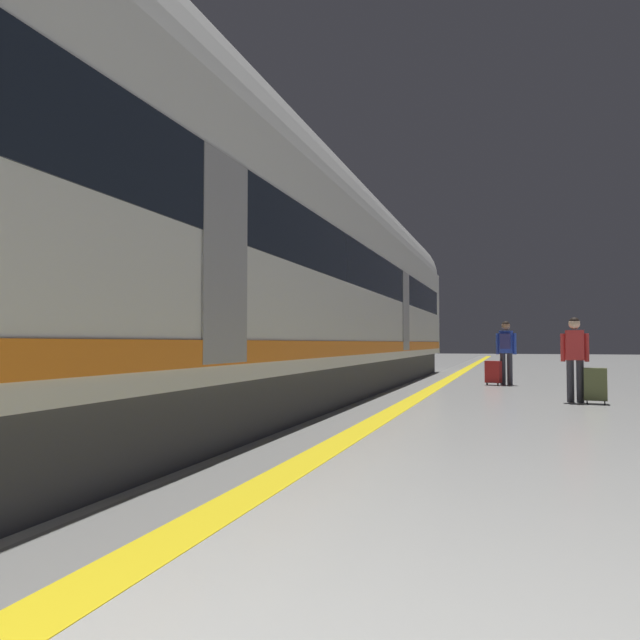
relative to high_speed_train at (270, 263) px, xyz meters
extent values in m
cube|color=yellow|center=(2.24, -0.33, -2.50)|extent=(0.36, 80.00, 0.01)
cube|color=slate|center=(1.85, -0.33, -2.50)|extent=(0.75, 80.00, 0.01)
cube|color=#38383D|center=(0.00, -0.50, -2.15)|extent=(2.67, 25.71, 0.70)
cube|color=silver|center=(0.00, -0.50, -0.35)|extent=(2.90, 26.78, 2.90)
cylinder|color=silver|center=(0.00, -0.50, 1.05)|extent=(2.84, 26.25, 2.84)
cube|color=black|center=(0.00, -0.50, 0.00)|extent=(2.93, 25.17, 0.80)
cube|color=orange|center=(0.00, -0.50, -1.50)|extent=(2.94, 26.25, 0.24)
cone|color=silver|center=(0.00, 14.19, -0.60)|extent=(2.76, 2.60, 2.75)
cube|color=gray|center=(1.46, -4.51, -0.60)|extent=(0.02, 0.90, 2.00)
cube|color=gray|center=(1.46, 5.53, -0.60)|extent=(0.02, 0.90, 2.00)
cylinder|color=#383842|center=(5.07, 2.19, -2.12)|extent=(0.13, 0.13, 0.77)
cylinder|color=#383842|center=(5.23, 2.18, -2.12)|extent=(0.13, 0.13, 0.77)
cube|color=red|center=(5.15, 2.18, -1.45)|extent=(0.32, 0.19, 0.55)
cylinder|color=red|center=(4.95, 2.20, -1.50)|extent=(0.08, 0.08, 0.52)
cylinder|color=red|center=(5.35, 2.19, -1.50)|extent=(0.08, 0.08, 0.52)
sphere|color=beige|center=(5.15, 2.18, -1.06)|extent=(0.20, 0.20, 0.20)
sphere|color=black|center=(5.15, 2.18, -1.03)|extent=(0.19, 0.19, 0.19)
cube|color=#596038|center=(5.47, 2.01, -2.15)|extent=(0.41, 0.27, 0.58)
cube|color=#596038|center=(5.49, 2.13, -2.22)|extent=(0.31, 0.06, 0.32)
cylinder|color=black|center=(5.32, 1.97, -2.47)|extent=(0.03, 0.06, 0.06)
cylinder|color=black|center=(5.60, 1.93, -2.47)|extent=(0.03, 0.06, 0.06)
cylinder|color=#383842|center=(3.82, 6.52, -2.09)|extent=(0.14, 0.14, 0.82)
cylinder|color=#383842|center=(3.99, 6.49, -2.09)|extent=(0.14, 0.14, 0.82)
cube|color=blue|center=(3.90, 6.50, -1.39)|extent=(0.35, 0.23, 0.58)
cylinder|color=blue|center=(3.69, 6.54, -1.44)|extent=(0.09, 0.09, 0.55)
cylinder|color=blue|center=(4.12, 6.49, -1.44)|extent=(0.09, 0.09, 0.55)
sphere|color=#A37556|center=(3.90, 6.50, -0.97)|extent=(0.21, 0.21, 0.21)
sphere|color=black|center=(3.90, 6.50, -0.95)|extent=(0.20, 0.20, 0.20)
cube|color=navy|center=(3.88, 6.36, -1.37)|extent=(0.27, 0.17, 0.39)
cube|color=#A51E1E|center=(3.58, 6.27, -2.16)|extent=(0.43, 0.33, 0.56)
cube|color=#A51E1E|center=(3.62, 6.38, -2.23)|extent=(0.30, 0.12, 0.31)
cylinder|color=black|center=(3.43, 6.25, -2.47)|extent=(0.04, 0.06, 0.06)
cylinder|color=black|center=(3.70, 6.16, -2.47)|extent=(0.04, 0.06, 0.06)
camera|label=1|loc=(4.07, -9.59, -1.40)|focal=33.13mm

